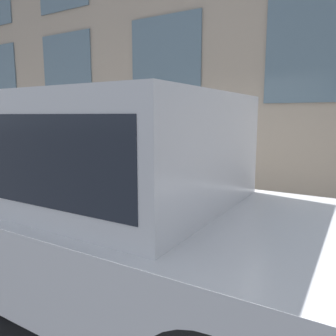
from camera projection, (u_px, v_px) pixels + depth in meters
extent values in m
plane|color=#2D2D30|center=(149.00, 247.00, 4.25)|extent=(80.00, 80.00, 0.00)
cube|color=#B2ADA3|center=(197.00, 214.00, 5.45)|extent=(2.86, 60.00, 0.12)
cube|color=gray|center=(237.00, 4.00, 6.20)|extent=(0.30, 40.00, 7.57)
cube|color=#4C6070|center=(317.00, 46.00, 5.46)|extent=(0.03, 1.70, 1.86)
cube|color=#4C6070|center=(165.00, 61.00, 6.97)|extent=(0.03, 1.70, 1.86)
cube|color=#4C6070|center=(67.00, 71.00, 8.47)|extent=(0.03, 1.70, 1.86)
cylinder|color=#2D7260|center=(173.00, 227.00, 4.57)|extent=(0.33, 0.33, 0.04)
cylinder|color=#2D7260|center=(173.00, 203.00, 4.51)|extent=(0.24, 0.24, 0.74)
sphere|color=#2C5D50|center=(173.00, 177.00, 4.45)|extent=(0.25, 0.25, 0.25)
cylinder|color=black|center=(173.00, 172.00, 4.44)|extent=(0.08, 0.08, 0.10)
cylinder|color=#2D7260|center=(184.00, 199.00, 4.41)|extent=(0.09, 0.10, 0.09)
cylinder|color=#2D7260|center=(163.00, 195.00, 4.58)|extent=(0.09, 0.10, 0.09)
cylinder|color=#232328|center=(161.00, 197.00, 5.09)|extent=(0.09, 0.09, 0.60)
cylinder|color=#232328|center=(165.00, 196.00, 5.20)|extent=(0.09, 0.09, 0.60)
cube|color=#1E59A5|center=(163.00, 163.00, 5.06)|extent=(0.16, 0.11, 0.45)
cylinder|color=#1E59A5|center=(159.00, 164.00, 4.96)|extent=(0.07, 0.07, 0.43)
cylinder|color=#1E59A5|center=(167.00, 162.00, 5.16)|extent=(0.07, 0.07, 0.43)
sphere|color=brown|center=(163.00, 142.00, 5.01)|extent=(0.20, 0.20, 0.20)
cylinder|color=black|center=(54.00, 212.00, 4.38)|extent=(0.24, 0.82, 0.82)
cylinder|color=black|center=(290.00, 264.00, 2.85)|extent=(0.24, 0.82, 0.82)
cube|color=silver|center=(95.00, 228.00, 2.88)|extent=(1.86, 4.86, 0.60)
cube|color=silver|center=(92.00, 147.00, 2.76)|extent=(1.64, 2.33, 0.84)
cube|color=#1E232D|center=(92.00, 147.00, 2.76)|extent=(1.65, 2.15, 0.54)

